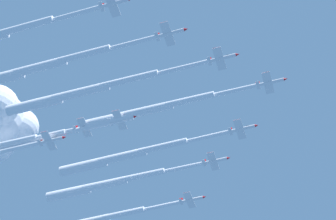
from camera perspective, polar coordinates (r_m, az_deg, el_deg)
The scene contains 5 objects.
jet_lead at distance 203.10m, azimuth -1.84°, elevation -0.04°, with size 42.45×55.76×3.73m.
jet_port_inner at distance 213.37m, azimuth -4.32°, elevation -4.34°, with size 45.19×57.29×3.77m.
jet_starboard_inner at distance 199.80m, azimuth -8.22°, elevation 1.56°, with size 48.48×63.51×3.72m.
jet_port_mid at distance 226.88m, azimuth -5.93°, elevation -6.86°, with size 43.62×56.71×3.78m.
jet_starboard_mid at distance 194.40m, azimuth -11.77°, elevation 3.86°, with size 44.16×57.03×3.68m.
Camera 1 is at (-119.40, 43.57, 26.08)m, focal length 66.18 mm.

